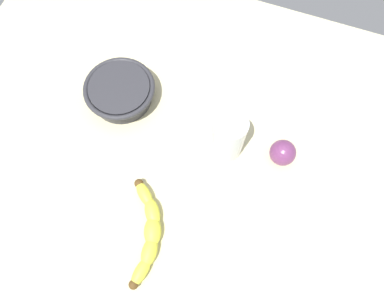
{
  "coord_description": "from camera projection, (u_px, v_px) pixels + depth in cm",
  "views": [
    {
      "loc": [
        -15.43,
        -13.08,
        78.7
      ],
      "look_at": [
        11.42,
        -3.24,
        5.0
      ],
      "focal_mm": 33.69,
      "sensor_mm": 36.0,
      "label": 1
    }
  ],
  "objects": [
    {
      "name": "ceramic_bowl",
      "position": [
        120.0,
        91.0,
        0.84
      ],
      "size": [
        16.52,
        16.52,
        5.16
      ],
      "color": "#2D2D33",
      "rests_on": "wooden_tabletop"
    },
    {
      "name": "banana",
      "position": [
        148.0,
        231.0,
        0.73
      ],
      "size": [
        21.19,
        10.44,
        3.55
      ],
      "rotation": [
        0.0,
        0.0,
        0.35
      ],
      "color": "yellow",
      "rests_on": "wooden_tabletop"
    },
    {
      "name": "smoothie_glass",
      "position": [
        228.0,
        137.0,
        0.76
      ],
      "size": [
        7.06,
        7.06,
        12.87
      ],
      "color": "silver",
      "rests_on": "wooden_tabletop"
    },
    {
      "name": "plum_fruit",
      "position": [
        283.0,
        153.0,
        0.78
      ],
      "size": [
        5.8,
        5.8,
        5.8
      ],
      "primitive_type": "sphere",
      "color": "#6B3360",
      "rests_on": "wooden_tabletop"
    },
    {
      "name": "wooden_tabletop",
      "position": [
        160.0,
        200.0,
        0.79
      ],
      "size": [
        120.0,
        120.0,
        3.0
      ],
      "primitive_type": "cube",
      "color": "beige",
      "rests_on": "ground"
    }
  ]
}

